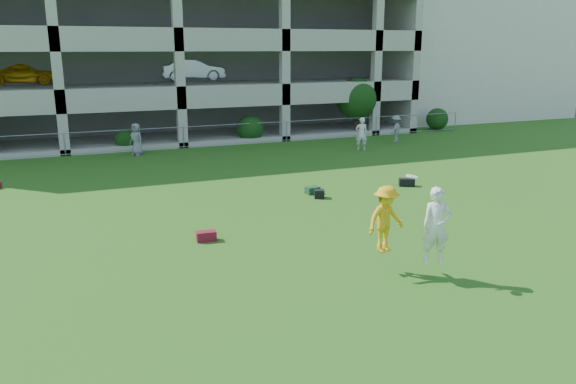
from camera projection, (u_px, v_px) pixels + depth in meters
name	position (u px, v px, depth m)	size (l,w,h in m)	color
ground	(352.00, 276.00, 13.41)	(100.00, 100.00, 0.00)	#235114
stucco_building	(438.00, 51.00, 45.68)	(16.00, 14.00, 10.00)	beige
bystander_c	(136.00, 139.00, 28.31)	(0.79, 0.51, 1.61)	gray
bystander_e	(361.00, 134.00, 29.56)	(0.64, 0.42, 1.76)	silver
bystander_f	(396.00, 129.00, 32.00)	(1.01, 0.58, 1.57)	gray
bag_red_a	(206.00, 236.00, 15.81)	(0.55, 0.30, 0.28)	maroon
bag_green_c	(312.00, 190.00, 20.95)	(0.50, 0.35, 0.26)	#13341E
crate_d	(319.00, 194.00, 20.33)	(0.35, 0.35, 0.30)	black
bag_black_e	(407.00, 182.00, 22.08)	(0.60, 0.30, 0.30)	black
frisbee_contest	(403.00, 221.00, 13.19)	(1.85, 1.48, 2.13)	#EBA514
parking_garage	(152.00, 36.00, 36.73)	(30.00, 14.00, 12.00)	#9E998C
fence	(184.00, 137.00, 30.29)	(36.06, 0.06, 1.20)	gray
shrub_row	(259.00, 115.00, 32.37)	(34.38, 2.52, 3.50)	#163D11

